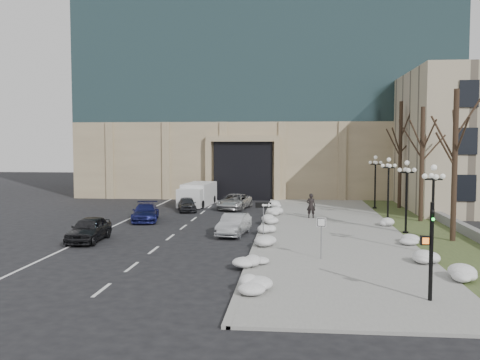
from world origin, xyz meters
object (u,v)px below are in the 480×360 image
at_px(car_b, 234,225).
at_px(traffic_signal, 430,254).
at_px(one_way_sign, 266,210).
at_px(lamppost_c, 388,180).
at_px(pedestrian, 311,206).
at_px(car_d, 235,202).
at_px(keep_sign, 321,229).
at_px(lamppost_a, 433,197).
at_px(lamppost_b, 407,187).
at_px(car_c, 145,212).
at_px(car_e, 187,204).
at_px(lamppost_d, 375,175).
at_px(box_truck, 198,195).
at_px(car_a, 89,229).

height_order(car_b, traffic_signal, traffic_signal).
bearing_deg(one_way_sign, lamppost_c, 48.98).
xyz_separation_m(pedestrian, traffic_signal, (3.59, -21.17, 0.79)).
relative_size(car_d, keep_sign, 2.22).
relative_size(car_b, lamppost_a, 0.86).
relative_size(one_way_sign, keep_sign, 1.16).
distance_m(lamppost_a, lamppost_b, 6.50).
xyz_separation_m(car_c, lamppost_b, (18.23, -4.15, 2.41)).
xyz_separation_m(car_e, lamppost_d, (16.24, 2.94, 2.46)).
xyz_separation_m(car_b, traffic_signal, (8.70, -13.73, 1.18)).
distance_m(car_d, lamppost_a, 22.39).
height_order(car_d, lamppost_c, lamppost_c).
bearing_deg(pedestrian, lamppost_d, -119.24).
height_order(car_c, box_truck, box_truck).
relative_size(one_way_sign, traffic_signal, 0.67).
xyz_separation_m(car_b, pedestrian, (5.11, 7.44, 0.39)).
height_order(car_a, lamppost_c, lamppost_c).
bearing_deg(car_c, keep_sign, -56.41).
distance_m(keep_sign, traffic_signal, 7.60).
relative_size(car_e, box_truck, 0.54).
xyz_separation_m(car_b, keep_sign, (5.13, -7.02, 0.92)).
relative_size(keep_sign, lamppost_a, 0.46).
height_order(car_a, box_truck, box_truck).
xyz_separation_m(one_way_sign, keep_sign, (2.91, -3.44, -0.48)).
distance_m(one_way_sign, lamppost_b, 10.04).
height_order(car_c, traffic_signal, traffic_signal).
bearing_deg(lamppost_a, car_d, 123.69).
relative_size(pedestrian, box_truck, 0.28).
distance_m(car_d, one_way_sign, 17.35).
bearing_deg(one_way_sign, car_a, 173.42).
relative_size(box_truck, one_way_sign, 2.65).
height_order(car_c, lamppost_b, lamppost_b).
bearing_deg(lamppost_d, keep_sign, -105.23).
xyz_separation_m(car_c, lamppost_c, (18.23, 2.35, 2.41)).
bearing_deg(box_truck, car_c, -96.68).
bearing_deg(keep_sign, lamppost_d, 85.11).
xyz_separation_m(box_truck, keep_sign, (10.32, -22.82, 0.60)).
distance_m(lamppost_a, lamppost_d, 19.50).
bearing_deg(car_d, traffic_signal, -59.32).
distance_m(keep_sign, lamppost_b, 10.26).
relative_size(lamppost_b, lamppost_d, 1.00).
bearing_deg(lamppost_d, lamppost_b, -90.00).
distance_m(pedestrian, keep_sign, 14.47).
height_order(car_a, car_d, car_a).
height_order(car_b, pedestrian, pedestrian).
height_order(car_b, car_d, car_b).
bearing_deg(one_way_sign, keep_sign, -53.37).
bearing_deg(car_a, traffic_signal, -33.29).
xyz_separation_m(car_e, lamppost_a, (16.24, -16.56, 2.46)).
xyz_separation_m(traffic_signal, lamppost_d, (2.24, 28.04, 1.22)).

